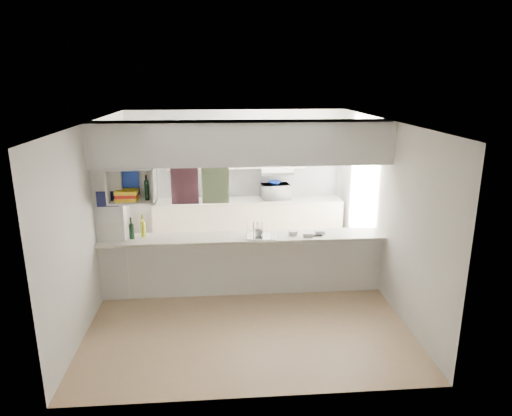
{
  "coord_description": "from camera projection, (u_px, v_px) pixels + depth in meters",
  "views": [
    {
      "loc": [
        -0.32,
        -6.37,
        3.17
      ],
      "look_at": [
        0.23,
        0.5,
        1.2
      ],
      "focal_mm": 32.0,
      "sensor_mm": 36.0,
      "label": 1
    }
  ],
  "objects": [
    {
      "name": "servery_partition",
      "position": [
        231.0,
        188.0,
        6.54
      ],
      "size": [
        4.2,
        0.5,
        2.6
      ],
      "color": "silver",
      "rests_on": "floor"
    },
    {
      "name": "knife_block",
      "position": [
        215.0,
        194.0,
        8.78
      ],
      "size": [
        0.11,
        0.1,
        0.2
      ],
      "primitive_type": "cube",
      "rotation": [
        0.0,
        0.0,
        -0.22
      ],
      "color": "brown",
      "rests_on": "bench_top"
    },
    {
      "name": "wine_bottles",
      "position": [
        137.0,
        229.0,
        6.65
      ],
      "size": [
        0.22,
        0.15,
        0.34
      ],
      "color": "black",
      "rests_on": "breakfast_bar"
    },
    {
      "name": "cubby_shelf",
      "position": [
        131.0,
        187.0,
        6.36
      ],
      "size": [
        0.65,
        0.35,
        0.5
      ],
      "color": "white",
      "rests_on": "bulkhead"
    },
    {
      "name": "wall_right",
      "position": [
        384.0,
        208.0,
        6.81
      ],
      "size": [
        0.0,
        4.8,
        4.8
      ],
      "primitive_type": "plane",
      "rotation": [
        1.57,
        0.0,
        -1.57
      ],
      "color": "silver",
      "rests_on": "floor"
    },
    {
      "name": "bowl",
      "position": [
        275.0,
        183.0,
        8.74
      ],
      "size": [
        0.24,
        0.24,
        0.06
      ],
      "primitive_type": "imported",
      "color": "navy",
      "rests_on": "microwave"
    },
    {
      "name": "microwave",
      "position": [
        276.0,
        191.0,
        8.79
      ],
      "size": [
        0.57,
        0.42,
        0.29
      ],
      "primitive_type": "imported",
      "rotation": [
        0.0,
        0.0,
        3.27
      ],
      "color": "white",
      "rests_on": "bench_top"
    },
    {
      "name": "ceiling",
      "position": [
        243.0,
        121.0,
        6.29
      ],
      "size": [
        4.8,
        4.8,
        0.0
      ],
      "primitive_type": "plane",
      "color": "white",
      "rests_on": "wall_back"
    },
    {
      "name": "kitchen_run",
      "position": [
        246.0,
        204.0,
        8.84
      ],
      "size": [
        3.6,
        0.63,
        2.24
      ],
      "color": "beige",
      "rests_on": "floor"
    },
    {
      "name": "cup",
      "position": [
        258.0,
        233.0,
        6.72
      ],
      "size": [
        0.13,
        0.13,
        0.09
      ],
      "primitive_type": "imported",
      "rotation": [
        0.0,
        0.0,
        0.22
      ],
      "color": "white",
      "rests_on": "dish_rack"
    },
    {
      "name": "wall_left",
      "position": [
        96.0,
        215.0,
        6.49
      ],
      "size": [
        0.0,
        4.8,
        4.8
      ],
      "primitive_type": "plane",
      "rotation": [
        1.57,
        0.0,
        1.57
      ],
      "color": "silver",
      "rests_on": "floor"
    },
    {
      "name": "floor",
      "position": [
        244.0,
        292.0,
        7.01
      ],
      "size": [
        4.8,
        4.8,
        0.0
      ],
      "primitive_type": "plane",
      "color": "tan",
      "rests_on": "ground"
    },
    {
      "name": "wall_back",
      "position": [
        237.0,
        177.0,
        8.95
      ],
      "size": [
        4.2,
        0.0,
        4.2
      ],
      "primitive_type": "plane",
      "rotation": [
        1.57,
        0.0,
        0.0
      ],
      "color": "silver",
      "rests_on": "floor"
    },
    {
      "name": "plastic_tubs",
      "position": [
        305.0,
        233.0,
        6.77
      ],
      "size": [
        0.54,
        0.22,
        0.07
      ],
      "color": "silver",
      "rests_on": "breakfast_bar"
    },
    {
      "name": "dish_rack",
      "position": [
        261.0,
        231.0,
        6.7
      ],
      "size": [
        0.46,
        0.37,
        0.23
      ],
      "rotation": [
        0.0,
        0.0,
        -0.11
      ],
      "color": "silver",
      "rests_on": "breakfast_bar"
    },
    {
      "name": "utensil_jar",
      "position": [
        215.0,
        196.0,
        8.76
      ],
      "size": [
        0.09,
        0.09,
        0.13
      ],
      "primitive_type": "cylinder",
      "color": "black",
      "rests_on": "bench_top"
    }
  ]
}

